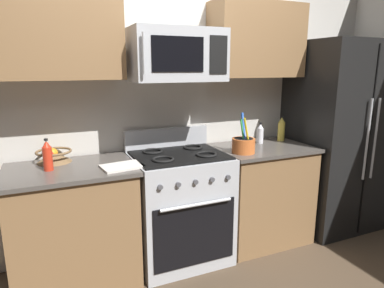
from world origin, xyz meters
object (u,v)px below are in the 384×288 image
fruit_basket (54,155)px  bottle_vinegar (260,134)px  bottle_oil (281,129)px  range_oven (179,205)px  refrigerator (337,137)px  bottle_hot_sauce (47,156)px  cutting_board (122,166)px  utensil_crock (243,145)px  microwave (177,55)px

fruit_basket → bottle_vinegar: (1.82, -0.08, 0.04)m
bottle_vinegar → bottle_oil: (0.26, 0.01, 0.02)m
range_oven → fruit_basket: range_oven is taller
refrigerator → bottle_hot_sauce: size_ratio=8.19×
refrigerator → bottle_vinegar: bearing=170.5°
refrigerator → cutting_board: 2.21m
fruit_basket → cutting_board: size_ratio=0.91×
utensil_crock → bottle_hot_sauce: 1.52m
microwave → utensil_crock: 0.92m
refrigerator → cutting_board: refrigerator is taller
microwave → refrigerator: bearing=-1.5°
range_oven → microwave: bearing=90.1°
refrigerator → fruit_basket: bearing=175.3°
cutting_board → bottle_hot_sauce: 0.52m
bottle_hot_sauce → range_oven: bearing=0.5°
cutting_board → bottle_vinegar: bearing=11.0°
microwave → fruit_basket: (-0.94, 0.17, -0.74)m
utensil_crock → bottle_oil: size_ratio=1.37×
fruit_basket → bottle_oil: bearing=-1.8°
refrigerator → microwave: 1.88m
refrigerator → range_oven: bearing=179.4°
bottle_hot_sauce → bottle_oil: bottle_oil is taller
fruit_basket → microwave: bearing=-10.4°
bottle_hot_sauce → refrigerator: bearing=-0.2°
cutting_board → bottle_oil: size_ratio=1.16×
refrigerator → utensil_crock: refrigerator is taller
utensil_crock → bottle_vinegar: size_ratio=1.69×
bottle_hot_sauce → bottle_oil: size_ratio=0.92×
utensil_crock → bottle_hot_sauce: (-1.52, 0.12, 0.03)m
bottle_vinegar → bottle_hot_sauce: bearing=-176.0°
range_oven → bottle_hot_sauce: size_ratio=4.79×
utensil_crock → cutting_board: 1.03m
refrigerator → microwave: microwave is taller
bottle_hot_sauce → bottle_oil: 2.12m
range_oven → bottle_hot_sauce: (-0.98, -0.01, 0.54)m
microwave → bottle_oil: bearing=5.4°
cutting_board → bottle_vinegar: 1.40m
fruit_basket → bottle_hot_sauce: size_ratio=1.15×
cutting_board → bottle_hot_sauce: bottle_hot_sauce is taller
range_oven → refrigerator: bearing=-0.6°
microwave → fruit_basket: 1.21m
refrigerator → bottle_hot_sauce: (-2.70, 0.01, 0.08)m
range_oven → bottle_oil: bearing=6.8°
utensil_crock → bottle_oil: bearing=23.8°
microwave → bottle_hot_sauce: (-0.98, -0.04, -0.69)m
bottle_hot_sauce → bottle_vinegar: bearing=4.0°
utensil_crock → microwave: bearing=163.7°
microwave → bottle_hot_sauce: size_ratio=3.17×
microwave → fruit_basket: microwave is taller
microwave → bottle_vinegar: microwave is taller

